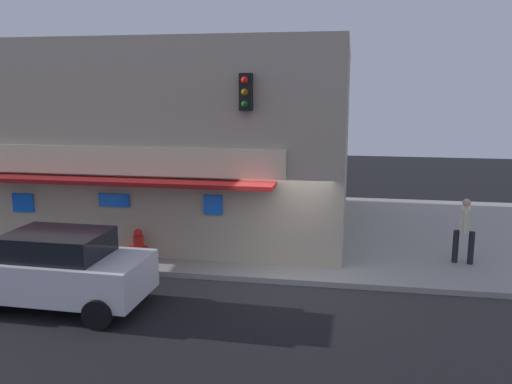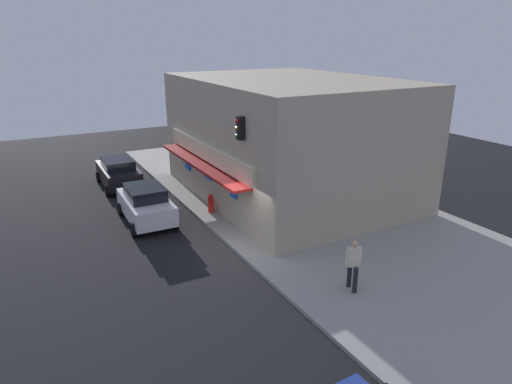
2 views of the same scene
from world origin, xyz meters
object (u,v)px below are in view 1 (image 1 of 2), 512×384
object	(u,v)px
traffic_light	(247,140)
trash_can	(146,232)
fire_hydrant	(139,245)
pedestrian	(465,228)
parked_car_white	(59,269)
potted_plant_by_doorway	(114,219)

from	to	relation	value
traffic_light	trash_can	distance (m)	4.54
fire_hydrant	pedestrian	bearing A→B (deg)	8.74
traffic_light	fire_hydrant	bearing A→B (deg)	-174.58
traffic_light	parked_car_white	xyz separation A→B (m)	(-3.67, -3.26, -2.65)
traffic_light	parked_car_white	size ratio (longest dim) A/B	1.32
pedestrian	parked_car_white	bearing A→B (deg)	-155.44
trash_can	parked_car_white	size ratio (longest dim) A/B	0.23
traffic_light	potted_plant_by_doorway	size ratio (longest dim) A/B	5.09
pedestrian	parked_car_white	size ratio (longest dim) A/B	0.45
fire_hydrant	trash_can	size ratio (longest dim) A/B	0.97
fire_hydrant	parked_car_white	bearing A→B (deg)	-102.13
traffic_light	fire_hydrant	size ratio (longest dim) A/B	5.86
fire_hydrant	potted_plant_by_doorway	world-z (taller)	potted_plant_by_doorway
fire_hydrant	potted_plant_by_doorway	bearing A→B (deg)	128.27
fire_hydrant	parked_car_white	distance (m)	3.06
potted_plant_by_doorway	parked_car_white	distance (m)	5.29
fire_hydrant	potted_plant_by_doorway	xyz separation A→B (m)	(-1.74, 2.20, 0.15)
parked_car_white	trash_can	bearing A→B (deg)	85.53
traffic_light	parked_car_white	world-z (taller)	traffic_light
traffic_light	fire_hydrant	xyz separation A→B (m)	(-3.03, -0.29, -2.95)
parked_car_white	pedestrian	bearing A→B (deg)	24.56
fire_hydrant	parked_car_white	xyz separation A→B (m)	(-0.64, -2.97, 0.30)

